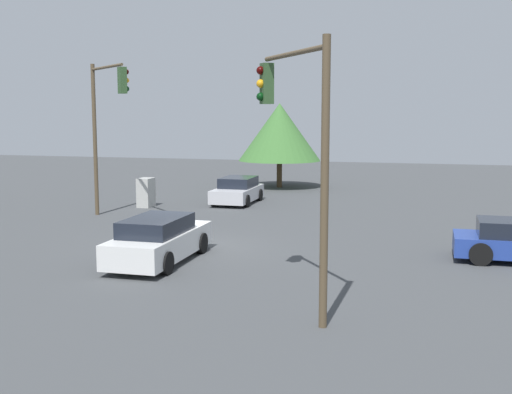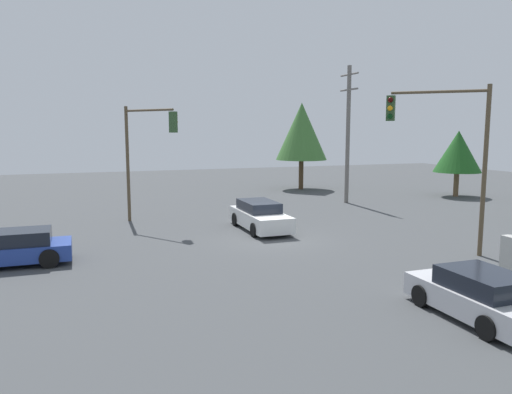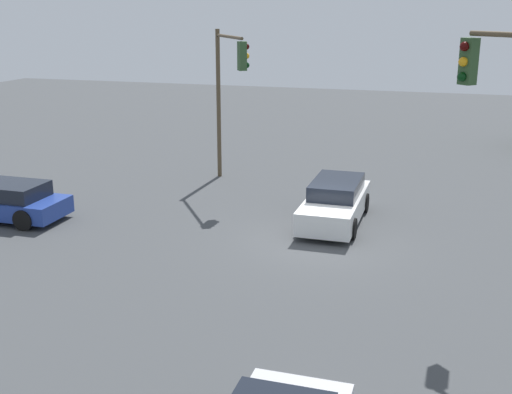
# 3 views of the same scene
# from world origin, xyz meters

# --- Properties ---
(ground_plane) EXTENTS (80.00, 80.00, 0.00)m
(ground_plane) POSITION_xyz_m (0.00, 0.00, 0.00)
(ground_plane) COLOR #424447
(sedan_blue) EXTENTS (1.99, 4.13, 1.32)m
(sedan_blue) POSITION_xyz_m (-0.98, 10.78, 0.64)
(sedan_blue) COLOR #233D93
(sedan_blue) RESTS_ON ground_plane
(sedan_white) EXTENTS (4.80, 1.92, 1.46)m
(sedan_white) POSITION_xyz_m (2.06, -0.19, 0.71)
(sedan_white) COLOR silver
(sedan_white) RESTS_ON ground_plane
(sedan_silver) EXTENTS (4.02, 1.93, 1.34)m
(sedan_silver) POSITION_xyz_m (-11.14, -1.62, 0.64)
(sedan_silver) COLOR silver
(sedan_silver) RESTS_ON ground_plane
(traffic_signal_main) EXTENTS (3.20, 2.36, 6.31)m
(traffic_signal_main) POSITION_xyz_m (5.66, 4.97, 4.31)
(traffic_signal_main) COLOR brown
(traffic_signal_main) RESTS_ON ground_plane
(traffic_signal_cross) EXTENTS (2.84, 3.05, 6.83)m
(traffic_signal_cross) POSITION_xyz_m (-4.86, -5.69, 4.65)
(traffic_signal_cross) COLOR brown
(traffic_signal_cross) RESTS_ON ground_plane
(utility_pole_tall) EXTENTS (2.20, 0.28, 9.31)m
(utility_pole_tall) POSITION_xyz_m (8.79, -9.07, 4.94)
(utility_pole_tall) COLOR slate
(utility_pole_tall) RESTS_ON ground_plane
(tree_far) EXTENTS (3.49, 3.49, 4.96)m
(tree_far) POSITION_xyz_m (8.83, -18.53, 3.39)
(tree_far) COLOR brown
(tree_far) RESTS_ON ground_plane
(tree_right) EXTENTS (4.28, 4.28, 7.24)m
(tree_right) POSITION_xyz_m (16.94, -9.39, 4.86)
(tree_right) COLOR #4C3823
(tree_right) RESTS_ON ground_plane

